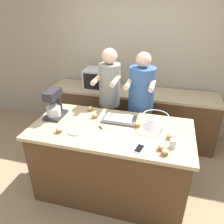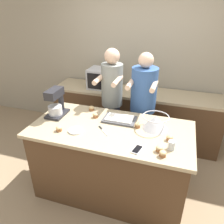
{
  "view_description": "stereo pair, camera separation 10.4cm",
  "coord_description": "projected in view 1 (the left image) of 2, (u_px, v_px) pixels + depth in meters",
  "views": [
    {
      "loc": [
        0.56,
        -2.05,
        2.25
      ],
      "look_at": [
        0.0,
        0.05,
        1.13
      ],
      "focal_mm": 35.0,
      "sensor_mm": 36.0,
      "label": 1
    },
    {
      "loc": [
        0.66,
        -2.02,
        2.25
      ],
      "look_at": [
        0.0,
        0.05,
        1.13
      ],
      "focal_mm": 35.0,
      "sensor_mm": 36.0,
      "label": 2
    }
  ],
  "objects": [
    {
      "name": "cupcake_1",
      "position": [
        138.0,
        124.0,
        2.49
      ],
      "size": [
        0.07,
        0.07,
        0.06
      ],
      "color": "#9E6038",
      "rests_on": "island_counter"
    },
    {
      "name": "ground_plane",
      "position": [
        111.0,
        188.0,
        2.92
      ],
      "size": [
        16.0,
        16.0,
        0.0
      ],
      "primitive_type": "plane",
      "color": "#937A5B"
    },
    {
      "name": "person_right",
      "position": [
        140.0,
        109.0,
        3.07
      ],
      "size": [
        0.36,
        0.51,
        1.67
      ],
      "color": "#33384C",
      "rests_on": "ground_plane"
    },
    {
      "name": "mixing_bowl",
      "position": [
        155.0,
        121.0,
        2.46
      ],
      "size": [
        0.3,
        0.3,
        0.16
      ],
      "color": "#BCBCC1",
      "rests_on": "island_counter"
    },
    {
      "name": "back_wall",
      "position": [
        137.0,
        59.0,
        3.74
      ],
      "size": [
        10.0,
        0.06,
        2.7
      ],
      "color": "gray",
      "rests_on": "ground_plane"
    },
    {
      "name": "small_plate",
      "position": [
        76.0,
        132.0,
        2.4
      ],
      "size": [
        0.16,
        0.16,
        0.02
      ],
      "color": "white",
      "rests_on": "island_counter"
    },
    {
      "name": "knife",
      "position": [
        103.0,
        130.0,
        2.43
      ],
      "size": [
        0.17,
        0.17,
        0.01
      ],
      "color": "#BCBCC1",
      "rests_on": "island_counter"
    },
    {
      "name": "microwave_oven",
      "position": [
        98.0,
        79.0,
        3.7
      ],
      "size": [
        0.45,
        0.37,
        0.33
      ],
      "color": "#B7B7BC",
      "rests_on": "back_counter"
    },
    {
      "name": "cupcake_2",
      "position": [
        161.0,
        147.0,
        2.11
      ],
      "size": [
        0.07,
        0.07,
        0.06
      ],
      "color": "#9E6038",
      "rests_on": "island_counter"
    },
    {
      "name": "island_counter",
      "position": [
        111.0,
        160.0,
        2.7
      ],
      "size": [
        1.84,
        0.91,
        0.95
      ],
      "color": "#4C331E",
      "rests_on": "ground_plane"
    },
    {
      "name": "cupcake_6",
      "position": [
        170.0,
        136.0,
        2.28
      ],
      "size": [
        0.07,
        0.07,
        0.06
      ],
      "color": "#9E6038",
      "rests_on": "island_counter"
    },
    {
      "name": "person_left",
      "position": [
        110.0,
        104.0,
        3.16
      ],
      "size": [
        0.32,
        0.49,
        1.7
      ],
      "color": "#33384C",
      "rests_on": "ground_plane"
    },
    {
      "name": "cupcake_3",
      "position": [
        165.0,
        152.0,
        2.04
      ],
      "size": [
        0.07,
        0.07,
        0.06
      ],
      "color": "#9E6038",
      "rests_on": "island_counter"
    },
    {
      "name": "baking_tray",
      "position": [
        119.0,
        119.0,
        2.63
      ],
      "size": [
        0.39,
        0.25,
        0.04
      ],
      "color": "#4C4C51",
      "rests_on": "island_counter"
    },
    {
      "name": "drinking_glass",
      "position": [
        173.0,
        144.0,
        2.13
      ],
      "size": [
        0.07,
        0.07,
        0.09
      ],
      "color": "silver",
      "rests_on": "island_counter"
    },
    {
      "name": "cupcake_5",
      "position": [
        90.0,
        109.0,
        2.85
      ],
      "size": [
        0.07,
        0.07,
        0.06
      ],
      "color": "#9E6038",
      "rests_on": "island_counter"
    },
    {
      "name": "back_counter",
      "position": [
        131.0,
        114.0,
        3.85
      ],
      "size": [
        2.8,
        0.6,
        0.89
      ],
      "color": "#4C331E",
      "rests_on": "ground_plane"
    },
    {
      "name": "cupcake_4",
      "position": [
        95.0,
        116.0,
        2.68
      ],
      "size": [
        0.07,
        0.07,
        0.06
      ],
      "color": "#9E6038",
      "rests_on": "island_counter"
    },
    {
      "name": "cupcake_0",
      "position": [
        59.0,
        130.0,
        2.39
      ],
      "size": [
        0.07,
        0.07,
        0.06
      ],
      "color": "#9E6038",
      "rests_on": "island_counter"
    },
    {
      "name": "stand_mixer",
      "position": [
        54.0,
        105.0,
        2.66
      ],
      "size": [
        0.2,
        0.3,
        0.35
      ],
      "color": "#232328",
      "rests_on": "island_counter"
    },
    {
      "name": "cell_phone",
      "position": [
        139.0,
        149.0,
        2.13
      ],
      "size": [
        0.1,
        0.16,
        0.01
      ],
      "color": "silver",
      "rests_on": "island_counter"
    }
  ]
}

